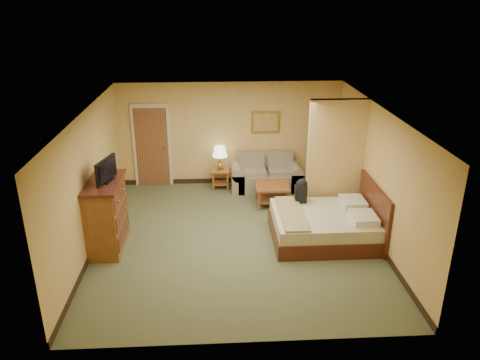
{
  "coord_description": "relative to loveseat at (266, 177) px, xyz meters",
  "views": [
    {
      "loc": [
        -0.4,
        -8.25,
        4.59
      ],
      "look_at": [
        0.11,
        0.6,
        1.02
      ],
      "focal_mm": 35.0,
      "sensor_mm": 36.0,
      "label": 1
    }
  ],
  "objects": [
    {
      "name": "dresser",
      "position": [
        -3.36,
        -2.76,
        0.41
      ],
      "size": [
        0.68,
        1.28,
        1.37
      ],
      "color": "brown",
      "rests_on": "floor"
    },
    {
      "name": "partition",
      "position": [
        1.27,
        -1.65,
        1.01
      ],
      "size": [
        1.2,
        0.15,
        2.6
      ],
      "primitive_type": "cube",
      "color": "#DAAE5D",
      "rests_on": "floor"
    },
    {
      "name": "baseboard",
      "position": [
        -0.88,
        0.42,
        -0.23
      ],
      "size": [
        5.5,
        0.02,
        0.12
      ],
      "primitive_type": "cube",
      "color": "black",
      "rests_on": "floor"
    },
    {
      "name": "right_wall",
      "position": [
        1.87,
        -2.57,
        1.01
      ],
      "size": [
        0.02,
        6.0,
        2.6
      ],
      "primitive_type": "cube",
      "color": "#DAAE5D",
      "rests_on": "floor"
    },
    {
      "name": "wall_picture",
      "position": [
        0.0,
        0.4,
        1.31
      ],
      "size": [
        0.72,
        0.04,
        0.56
      ],
      "color": "#B78E3F",
      "rests_on": "back_wall"
    },
    {
      "name": "loveseat",
      "position": [
        0.0,
        0.0,
        0.0
      ],
      "size": [
        1.75,
        0.81,
        0.88
      ],
      "color": "gray",
      "rests_on": "floor"
    },
    {
      "name": "tv",
      "position": [
        -3.26,
        -2.76,
        1.29
      ],
      "size": [
        0.25,
        0.7,
        0.44
      ],
      "rotation": [
        0.0,
        0.0,
        -0.27
      ],
      "color": "black",
      "rests_on": "dresser"
    },
    {
      "name": "backpack",
      "position": [
        0.5,
        -2.06,
        0.53
      ],
      "size": [
        0.23,
        0.29,
        0.5
      ],
      "rotation": [
        0.0,
        0.0,
        -0.02
      ],
      "color": "black",
      "rests_on": "bed"
    },
    {
      "name": "door",
      "position": [
        -2.83,
        0.39,
        0.75
      ],
      "size": [
        0.94,
        0.16,
        2.1
      ],
      "color": "beige",
      "rests_on": "floor"
    },
    {
      "name": "ceiling",
      "position": [
        -0.88,
        -2.57,
        2.31
      ],
      "size": [
        6.0,
        6.0,
        0.0
      ],
      "primitive_type": "plane",
      "rotation": [
        3.14,
        0.0,
        0.0
      ],
      "color": "white",
      "rests_on": "back_wall"
    },
    {
      "name": "side_table",
      "position": [
        -1.15,
        0.08,
        0.03
      ],
      "size": [
        0.44,
        0.44,
        0.49
      ],
      "color": "brown",
      "rests_on": "floor"
    },
    {
      "name": "coffee_table",
      "position": [
        0.03,
        -0.99,
        0.07
      ],
      "size": [
        0.78,
        0.78,
        0.49
      ],
      "rotation": [
        0.0,
        0.0,
        -0.03
      ],
      "color": "brown",
      "rests_on": "floor"
    },
    {
      "name": "left_wall",
      "position": [
        -3.63,
        -2.57,
        1.01
      ],
      "size": [
        0.02,
        6.0,
        2.6
      ],
      "primitive_type": "cube",
      "color": "#DAAE5D",
      "rests_on": "floor"
    },
    {
      "name": "table_lamp",
      "position": [
        -1.15,
        0.08,
        0.66
      ],
      "size": [
        0.37,
        0.37,
        0.61
      ],
      "color": "#AC843F",
      "rests_on": "side_table"
    },
    {
      "name": "floor",
      "position": [
        -0.88,
        -2.57,
        -0.29
      ],
      "size": [
        6.0,
        6.0,
        0.0
      ],
      "primitive_type": "plane",
      "color": "#555C3B",
      "rests_on": "ground"
    },
    {
      "name": "back_wall",
      "position": [
        -0.88,
        0.43,
        1.01
      ],
      "size": [
        5.5,
        0.02,
        2.6
      ],
      "primitive_type": "cube",
      "color": "#DAAE5D",
      "rests_on": "floor"
    },
    {
      "name": "bed",
      "position": [
        0.94,
        -2.67,
        0.02
      ],
      "size": [
        2.06,
        1.75,
        1.13
      ],
      "color": "#471B10",
      "rests_on": "floor"
    }
  ]
}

